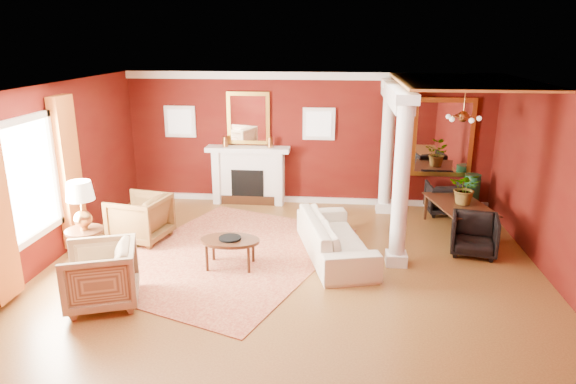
# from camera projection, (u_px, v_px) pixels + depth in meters

# --- Properties ---
(ground) EXTENTS (8.00, 8.00, 0.00)m
(ground) POSITION_uv_depth(u_px,v_px,m) (292.00, 267.00, 8.40)
(ground) COLOR brown
(ground) RESTS_ON ground
(room_shell) EXTENTS (8.04, 7.04, 2.92)m
(room_shell) POSITION_uv_depth(u_px,v_px,m) (293.00, 146.00, 7.81)
(room_shell) COLOR #52130B
(room_shell) RESTS_ON ground
(fireplace) EXTENTS (1.85, 0.42, 1.29)m
(fireplace) POSITION_uv_depth(u_px,v_px,m) (249.00, 175.00, 11.49)
(fireplace) COLOR white
(fireplace) RESTS_ON ground
(overmantel_mirror) EXTENTS (0.95, 0.07, 1.15)m
(overmantel_mirror) POSITION_uv_depth(u_px,v_px,m) (248.00, 118.00, 11.26)
(overmantel_mirror) COLOR gold
(overmantel_mirror) RESTS_ON fireplace
(flank_window_left) EXTENTS (0.70, 0.07, 0.70)m
(flank_window_left) POSITION_uv_depth(u_px,v_px,m) (180.00, 122.00, 11.45)
(flank_window_left) COLOR white
(flank_window_left) RESTS_ON room_shell
(flank_window_right) EXTENTS (0.70, 0.07, 0.70)m
(flank_window_right) POSITION_uv_depth(u_px,v_px,m) (319.00, 124.00, 11.14)
(flank_window_right) COLOR white
(flank_window_right) RESTS_ON room_shell
(left_window) EXTENTS (0.21, 2.55, 2.60)m
(left_window) POSITION_uv_depth(u_px,v_px,m) (34.00, 188.00, 7.79)
(left_window) COLOR white
(left_window) RESTS_ON room_shell
(column_front) EXTENTS (0.36, 0.36, 2.80)m
(column_front) POSITION_uv_depth(u_px,v_px,m) (401.00, 181.00, 8.10)
(column_front) COLOR white
(column_front) RESTS_ON ground
(column_back) EXTENTS (0.36, 0.36, 2.80)m
(column_back) POSITION_uv_depth(u_px,v_px,m) (387.00, 146.00, 10.67)
(column_back) COLOR white
(column_back) RESTS_ON ground
(header_beam) EXTENTS (0.30, 3.20, 0.32)m
(header_beam) POSITION_uv_depth(u_px,v_px,m) (396.00, 94.00, 9.28)
(header_beam) COLOR white
(header_beam) RESTS_ON column_front
(amber_ceiling) EXTENTS (2.30, 3.40, 0.04)m
(amber_ceiling) POSITION_uv_depth(u_px,v_px,m) (464.00, 81.00, 8.95)
(amber_ceiling) COLOR #E39242
(amber_ceiling) RESTS_ON room_shell
(dining_mirror) EXTENTS (1.30, 0.07, 1.70)m
(dining_mirror) POSITION_uv_depth(u_px,v_px,m) (443.00, 138.00, 10.95)
(dining_mirror) COLOR gold
(dining_mirror) RESTS_ON room_shell
(chandelier) EXTENTS (0.60, 0.62, 0.75)m
(chandelier) POSITION_uv_depth(u_px,v_px,m) (463.00, 117.00, 9.17)
(chandelier) COLOR #AA6C35
(chandelier) RESTS_ON room_shell
(crown_trim) EXTENTS (8.00, 0.08, 0.16)m
(crown_trim) POSITION_uv_depth(u_px,v_px,m) (308.00, 76.00, 10.87)
(crown_trim) COLOR white
(crown_trim) RESTS_ON room_shell
(base_trim) EXTENTS (8.00, 0.08, 0.12)m
(base_trim) POSITION_uv_depth(u_px,v_px,m) (307.00, 200.00, 11.67)
(base_trim) COLOR white
(base_trim) RESTS_ON ground
(rug) EXTENTS (4.49, 5.10, 0.02)m
(rug) POSITION_uv_depth(u_px,v_px,m) (228.00, 255.00, 8.87)
(rug) COLOR maroon
(rug) RESTS_ON ground
(sofa) EXTENTS (1.26, 2.45, 0.92)m
(sofa) POSITION_uv_depth(u_px,v_px,m) (335.00, 231.00, 8.71)
(sofa) COLOR #F3EACC
(sofa) RESTS_ON ground
(armchair_leopard) EXTENTS (1.03, 1.07, 0.95)m
(armchair_leopard) POSITION_uv_depth(u_px,v_px,m) (140.00, 216.00, 9.38)
(armchair_leopard) COLOR black
(armchair_leopard) RESTS_ON ground
(armchair_stripe) EXTENTS (1.15, 1.18, 0.97)m
(armchair_stripe) POSITION_uv_depth(u_px,v_px,m) (100.00, 272.00, 7.12)
(armchair_stripe) COLOR tan
(armchair_stripe) RESTS_ON ground
(coffee_table) EXTENTS (0.97, 0.97, 0.49)m
(coffee_table) POSITION_uv_depth(u_px,v_px,m) (230.00, 242.00, 8.29)
(coffee_table) COLOR black
(coffee_table) RESTS_ON ground
(coffee_book) EXTENTS (0.14, 0.10, 0.22)m
(coffee_book) POSITION_uv_depth(u_px,v_px,m) (227.00, 233.00, 8.22)
(coffee_book) COLOR black
(coffee_book) RESTS_ON coffee_table
(side_table) EXTENTS (0.59, 0.59, 1.49)m
(side_table) POSITION_uv_depth(u_px,v_px,m) (82.00, 211.00, 8.03)
(side_table) COLOR black
(side_table) RESTS_ON ground
(dining_table) EXTENTS (0.90, 1.70, 0.90)m
(dining_table) POSITION_uv_depth(u_px,v_px,m) (461.00, 209.00, 9.81)
(dining_table) COLOR black
(dining_table) RESTS_ON ground
(dining_chair_near) EXTENTS (0.87, 0.84, 0.77)m
(dining_chair_near) POSITION_uv_depth(u_px,v_px,m) (474.00, 233.00, 8.82)
(dining_chair_near) COLOR black
(dining_chair_near) RESTS_ON ground
(dining_chair_far) EXTENTS (0.76, 0.72, 0.74)m
(dining_chair_far) POSITION_uv_depth(u_px,v_px,m) (445.00, 197.00, 10.86)
(dining_chair_far) COLOR black
(dining_chair_far) RESTS_ON ground
(green_urn) EXTENTS (0.37, 0.37, 0.88)m
(green_urn) POSITION_uv_depth(u_px,v_px,m) (471.00, 199.00, 10.81)
(green_urn) COLOR #133D21
(green_urn) RESTS_ON ground
(potted_plant) EXTENTS (0.76, 0.79, 0.49)m
(potted_plant) POSITION_uv_depth(u_px,v_px,m) (467.00, 175.00, 9.59)
(potted_plant) COLOR #26591E
(potted_plant) RESTS_ON dining_table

